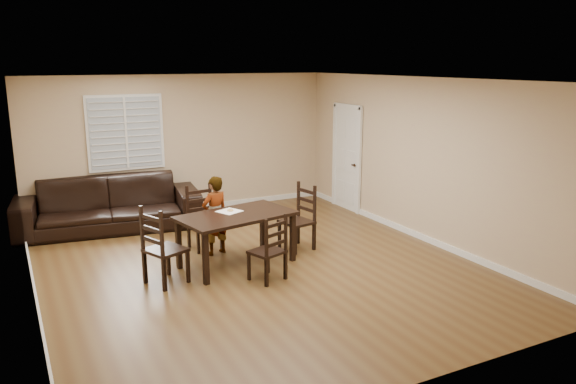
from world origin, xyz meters
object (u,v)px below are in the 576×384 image
object	(u,v)px
chair_near	(201,219)
chair_left	(157,251)
chair_far	(273,252)
child	(215,216)
dining_table	(236,220)
donut	(230,210)
chair_right	(303,219)
sofa	(109,204)

from	to	relation	value
chair_near	chair_left	world-z (taller)	chair_left
chair_near	chair_far	size ratio (longest dim) A/B	1.08
chair_near	chair_left	size ratio (longest dim) A/B	0.94
chair_far	child	size ratio (longest dim) A/B	0.76
dining_table	donut	bearing A→B (deg)	83.66
dining_table	child	world-z (taller)	child
dining_table	chair_right	bearing A→B (deg)	-0.08
chair_left	sofa	bearing A→B (deg)	-20.23
chair_far	chair_right	xyz separation A→B (m)	(1.06, 1.09, 0.05)
chair_far	child	distance (m)	1.48
chair_far	child	bearing A→B (deg)	-97.71
chair_left	child	size ratio (longest dim) A/B	0.88
chair_far	child	world-z (taller)	child
chair_right	donut	distance (m)	1.30
chair_near	chair_far	distance (m)	1.92
chair_left	chair_right	size ratio (longest dim) A/B	1.04
chair_left	chair_right	world-z (taller)	chair_left
child	sofa	size ratio (longest dim) A/B	0.39
chair_near	sofa	distance (m)	2.03
donut	sofa	world-z (taller)	sofa
dining_table	chair_left	xyz separation A→B (m)	(-1.24, -0.27, -0.19)
chair_far	sofa	bearing A→B (deg)	-86.21
chair_far	chair_right	size ratio (longest dim) A/B	0.90
chair_near	chair_far	xyz separation A→B (m)	(0.37, -1.89, -0.04)
chair_near	chair_left	distance (m)	1.68
donut	dining_table	bearing A→B (deg)	-85.28
chair_right	sofa	bearing A→B (deg)	-143.98
chair_near	sofa	size ratio (longest dim) A/B	0.33
chair_near	donut	xyz separation A→B (m)	(0.17, -0.85, 0.33)
donut	chair_near	bearing A→B (deg)	101.60
chair_left	dining_table	bearing A→B (deg)	-100.01
child	sofa	xyz separation A→B (m)	(-1.23, 2.12, -0.16)
child	sofa	world-z (taller)	child
chair_near	child	size ratio (longest dim) A/B	0.82
child	donut	world-z (taller)	child
chair_near	donut	size ratio (longest dim) A/B	11.06
child	donut	xyz separation A→B (m)	(0.10, -0.40, 0.18)
donut	sofa	distance (m)	2.87
dining_table	sofa	xyz separation A→B (m)	(-1.34, 2.71, -0.23)
dining_table	child	bearing A→B (deg)	90.00
chair_left	child	distance (m)	1.42
chair_right	donut	bearing A→B (deg)	-97.83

